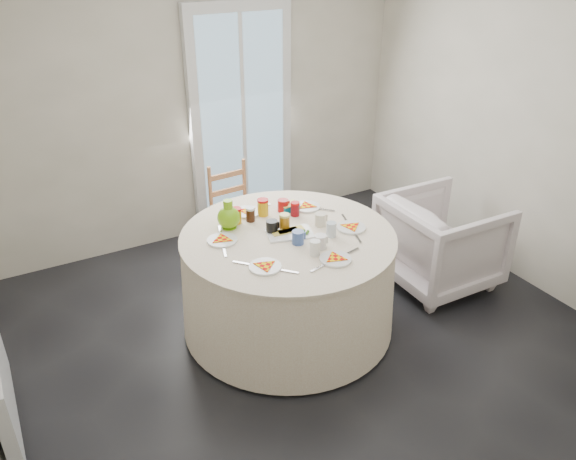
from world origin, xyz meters
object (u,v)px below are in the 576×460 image
armchair (441,240)px  table (288,282)px  radiator (0,380)px  green_pitcher (228,214)px  wooden_chair (237,211)px

armchair → table: bearing=87.5°
radiator → armchair: size_ratio=1.20×
green_pitcher → table: bearing=-57.3°
radiator → table: table is taller
green_pitcher → radiator: bearing=179.3°
table → green_pitcher: bearing=136.7°
wooden_chair → armchair: bearing=-45.9°
table → armchair: bearing=-3.6°
armchair → wooden_chair: bearing=49.3°
armchair → green_pitcher: (-1.68, 0.38, 0.48)m
armchair → green_pitcher: 1.79m
table → armchair: 1.38m
wooden_chair → radiator: bearing=-154.1°
wooden_chair → armchair: 1.72m
radiator → table: (1.90, 0.08, -0.01)m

